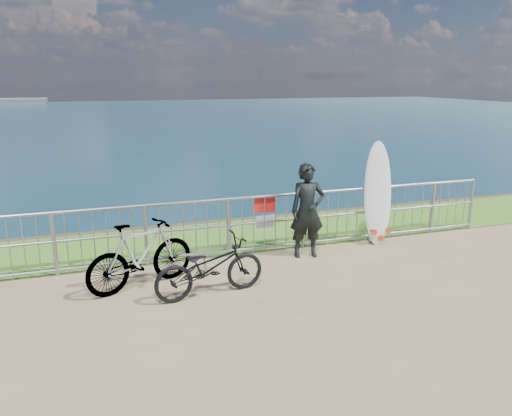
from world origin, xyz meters
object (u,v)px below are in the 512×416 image
object	(u,v)px
surfer	(307,211)
bicycle_far	(141,255)
surfboard	(378,197)
bicycle_near	(210,267)

from	to	relation	value
surfer	bicycle_far	xyz separation A→B (m)	(-3.07, -0.49, -0.33)
surfer	surfboard	xyz separation A→B (m)	(1.65, 0.29, 0.07)
surfboard	bicycle_near	size ratio (longest dim) A/B	1.18
surfboard	bicycle_near	distance (m)	4.05
bicycle_near	bicycle_far	distance (m)	1.15
bicycle_far	bicycle_near	bearing A→B (deg)	-144.38
surfer	bicycle_near	distance (m)	2.43
surfboard	bicycle_near	world-z (taller)	surfboard
bicycle_near	bicycle_far	bearing A→B (deg)	48.56
surfer	bicycle_near	world-z (taller)	surfer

